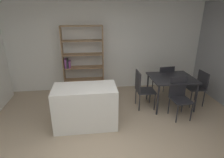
# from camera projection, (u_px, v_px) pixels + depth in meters

# --- Properties ---
(ground_plane) EXTENTS (8.83, 8.83, 0.00)m
(ground_plane) POSITION_uv_depth(u_px,v_px,m) (108.00, 150.00, 3.32)
(ground_plane) COLOR tan
(back_partition) EXTENTS (6.43, 0.06, 2.57)m
(back_partition) POSITION_uv_depth(u_px,v_px,m) (98.00, 48.00, 5.51)
(back_partition) COLOR silver
(back_partition) RESTS_ON ground_plane
(kitchen_island) EXTENTS (1.29, 0.69, 0.88)m
(kitchen_island) POSITION_uv_depth(u_px,v_px,m) (86.00, 106.00, 3.91)
(kitchen_island) COLOR silver
(kitchen_island) RESTS_ON ground_plane
(open_bookshelf) EXTENTS (1.14, 0.30, 1.95)m
(open_bookshelf) POSITION_uv_depth(u_px,v_px,m) (82.00, 61.00, 5.28)
(open_bookshelf) COLOR #997551
(open_bookshelf) RESTS_ON ground_plane
(dining_table) EXTENTS (1.06, 0.92, 0.78)m
(dining_table) POSITION_uv_depth(u_px,v_px,m) (172.00, 80.00, 4.62)
(dining_table) COLOR #232328
(dining_table) RESTS_ON ground_plane
(dining_chair_island_side) EXTENTS (0.45, 0.43, 0.96)m
(dining_chair_island_side) POSITION_uv_depth(u_px,v_px,m) (142.00, 87.00, 4.58)
(dining_chair_island_side) COLOR #232328
(dining_chair_island_side) RESTS_ON ground_plane
(dining_chair_window_side) EXTENTS (0.43, 0.43, 0.88)m
(dining_chair_window_side) POSITION_uv_depth(u_px,v_px,m) (198.00, 85.00, 4.77)
(dining_chair_window_side) COLOR #232328
(dining_chair_window_side) RESTS_ON ground_plane
(dining_chair_far) EXTENTS (0.48, 0.49, 0.94)m
(dining_chair_far) POSITION_uv_depth(u_px,v_px,m) (164.00, 79.00, 5.12)
(dining_chair_far) COLOR #232328
(dining_chair_far) RESTS_ON ground_plane
(dining_chair_near) EXTENTS (0.44, 0.46, 0.93)m
(dining_chair_near) POSITION_uv_depth(u_px,v_px,m) (179.00, 94.00, 4.23)
(dining_chair_near) COLOR #232328
(dining_chair_near) RESTS_ON ground_plane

